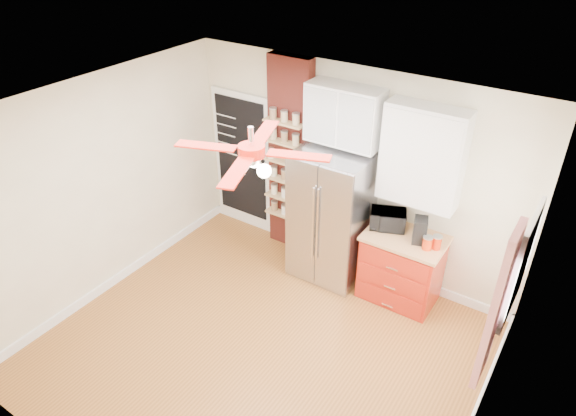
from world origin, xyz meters
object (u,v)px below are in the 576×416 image
Objects in this scene: fridge at (331,216)px; red_cabinet at (401,267)px; coffee_maker at (420,230)px; pantry_jar_oats at (271,153)px; ceiling_fan at (252,151)px; canister_left at (427,243)px; toaster_oven at (388,219)px.

red_cabinet is at bearing 2.95° from fridge.
coffee_maker is at bearing 0.15° from red_cabinet.
pantry_jar_oats is (-2.12, 0.08, 0.38)m from coffee_maker.
ceiling_fan is 11.66× the size of pantry_jar_oats.
ceiling_fan reaches higher than canister_left.
toaster_oven is (-0.27, 0.07, 0.56)m from red_cabinet.
fridge is at bearing -177.05° from red_cabinet.
canister_left is at bearing -38.66° from toaster_oven.
fridge is 1.26m from canister_left.
red_cabinet is (0.97, 0.05, -0.42)m from fridge.
fridge is 14.57× the size of pantry_jar_oats.
toaster_oven reaches higher than red_cabinet.
ceiling_fan is (0.05, -1.63, 1.55)m from fridge.
coffee_maker is (0.15, 0.00, 0.60)m from red_cabinet.
toaster_oven is at bearing -0.41° from pantry_jar_oats.
red_cabinet is 2.27× the size of toaster_oven.
coffee_maker is at bearing -2.11° from pantry_jar_oats.
fridge is 0.72m from toaster_oven.
red_cabinet is 2.20m from pantry_jar_oats.
coffee_maker is at bearing -31.78° from toaster_oven.
canister_left is at bearing -53.45° from coffee_maker.
coffee_maker is 0.18m from canister_left.
red_cabinet is 6.30× the size of canister_left.
fridge is 2.25m from ceiling_fan.
pantry_jar_oats is at bearing 177.71° from red_cabinet.
ceiling_fan is 2.27m from pantry_jar_oats.
pantry_jar_oats is at bearing 172.65° from fridge.
coffee_maker is (1.12, 0.05, 0.18)m from fridge.
red_cabinet is at bearing 161.04° from coffee_maker.
pantry_jar_oats is (-1.00, 0.13, 0.56)m from fridge.
ceiling_fan reaches higher than toaster_oven.
pantry_jar_oats is at bearing 156.72° from toaster_oven.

